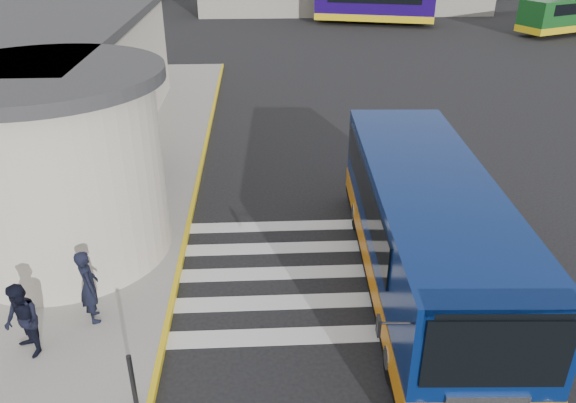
{
  "coord_description": "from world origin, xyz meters",
  "views": [
    {
      "loc": [
        -1.9,
        -12.62,
        8.14
      ],
      "look_at": [
        -1.27,
        -0.5,
        1.89
      ],
      "focal_mm": 35.0,
      "sensor_mm": 36.0,
      "label": 1
    }
  ],
  "objects_px": {
    "pedestrian_a": "(89,286)",
    "far_bus_b": "(572,13)",
    "bollard": "(132,380)",
    "far_bus_a": "(375,4)",
    "pedestrian_b": "(22,321)",
    "transit_bus": "(425,235)"
  },
  "relations": [
    {
      "from": "pedestrian_a",
      "to": "far_bus_b",
      "type": "distance_m",
      "value": 42.44
    },
    {
      "from": "bollard",
      "to": "far_bus_a",
      "type": "bearing_deg",
      "value": 73.3
    },
    {
      "from": "far_bus_a",
      "to": "far_bus_b",
      "type": "bearing_deg",
      "value": -93.74
    },
    {
      "from": "pedestrian_b",
      "to": "far_bus_a",
      "type": "distance_m",
      "value": 40.92
    },
    {
      "from": "far_bus_a",
      "to": "far_bus_b",
      "type": "xyz_separation_m",
      "value": [
        13.96,
        -4.75,
        -0.14
      ]
    },
    {
      "from": "pedestrian_a",
      "to": "bollard",
      "type": "xyz_separation_m",
      "value": [
        1.37,
        -2.5,
        -0.3
      ]
    },
    {
      "from": "transit_bus",
      "to": "pedestrian_a",
      "type": "xyz_separation_m",
      "value": [
        -7.57,
        -1.11,
        -0.37
      ]
    },
    {
      "from": "transit_bus",
      "to": "pedestrian_b",
      "type": "xyz_separation_m",
      "value": [
        -8.6,
        -2.16,
        -0.43
      ]
    },
    {
      "from": "transit_bus",
      "to": "bollard",
      "type": "relative_size",
      "value": 9.24
    },
    {
      "from": "far_bus_a",
      "to": "transit_bus",
      "type": "bearing_deg",
      "value": -173.95
    },
    {
      "from": "pedestrian_a",
      "to": "far_bus_b",
      "type": "xyz_separation_m",
      "value": [
        27.26,
        32.52,
        0.45
      ]
    },
    {
      "from": "bollard",
      "to": "far_bus_a",
      "type": "distance_m",
      "value": 41.54
    },
    {
      "from": "bollard",
      "to": "far_bus_b",
      "type": "bearing_deg",
      "value": 53.52
    },
    {
      "from": "pedestrian_a",
      "to": "pedestrian_b",
      "type": "bearing_deg",
      "value": 111.06
    },
    {
      "from": "pedestrian_a",
      "to": "far_bus_a",
      "type": "xyz_separation_m",
      "value": [
        13.3,
        37.28,
        0.58
      ]
    },
    {
      "from": "far_bus_a",
      "to": "pedestrian_b",
      "type": "bearing_deg",
      "value": 174.56
    },
    {
      "from": "pedestrian_b",
      "to": "bollard",
      "type": "xyz_separation_m",
      "value": [
        2.4,
        -1.46,
        -0.25
      ]
    },
    {
      "from": "pedestrian_b",
      "to": "far_bus_a",
      "type": "height_order",
      "value": "far_bus_a"
    },
    {
      "from": "far_bus_a",
      "to": "pedestrian_a",
      "type": "bearing_deg",
      "value": 175.43
    },
    {
      "from": "bollard",
      "to": "far_bus_b",
      "type": "xyz_separation_m",
      "value": [
        25.9,
        35.02,
        0.75
      ]
    },
    {
      "from": "transit_bus",
      "to": "far_bus_a",
      "type": "xyz_separation_m",
      "value": [
        5.74,
        36.16,
        0.21
      ]
    },
    {
      "from": "bollard",
      "to": "far_bus_a",
      "type": "xyz_separation_m",
      "value": [
        11.94,
        39.78,
        0.89
      ]
    }
  ]
}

